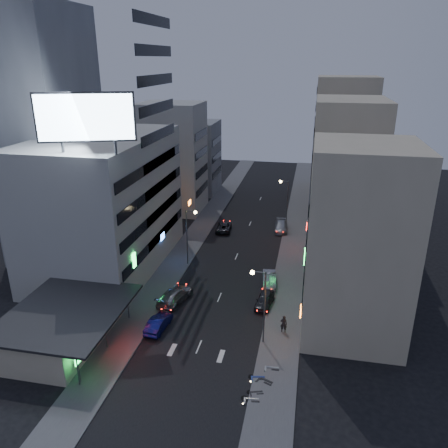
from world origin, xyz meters
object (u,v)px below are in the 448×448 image
(person, at_px, (284,324))
(scooter_silver_b, at_px, (279,362))
(scooter_black_b, at_px, (274,377))
(scooter_black_a, at_px, (263,386))
(scooter_silver_a, at_px, (259,393))
(scooter_blue, at_px, (265,371))
(parked_car_right_mid, at_px, (269,280))
(parked_car_right_far, at_px, (281,227))
(parked_car_right_near, at_px, (265,300))
(road_car_blue, at_px, (159,323))
(parked_car_left, at_px, (224,227))
(road_car_silver, at_px, (175,295))

(person, distance_m, scooter_silver_b, 5.82)
(person, distance_m, scooter_black_b, 7.98)
(scooter_black_a, bearing_deg, scooter_silver_a, 152.91)
(person, bearing_deg, scooter_silver_a, 87.39)
(scooter_blue, xyz_separation_m, scooter_silver_b, (1.14, 1.50, 0.01))
(parked_car_right_mid, height_order, scooter_black_b, parked_car_right_mid)
(parked_car_right_far, relative_size, scooter_black_b, 2.54)
(parked_car_right_near, relative_size, person, 2.24)
(parked_car_right_mid, height_order, scooter_blue, parked_car_right_mid)
(scooter_silver_a, relative_size, scooter_black_b, 0.95)
(parked_car_right_far, bearing_deg, scooter_black_b, -90.98)
(parked_car_right_far, height_order, scooter_blue, parked_car_right_far)
(scooter_blue, distance_m, scooter_black_b, 1.07)
(road_car_blue, distance_m, scooter_blue, 13.18)
(scooter_black_a, distance_m, scooter_silver_a, 1.00)
(road_car_blue, relative_size, scooter_silver_b, 2.31)
(person, height_order, scooter_silver_a, person)
(scooter_silver_a, bearing_deg, road_car_blue, 48.71)
(scooter_silver_a, bearing_deg, parked_car_right_mid, -3.25)
(parked_car_right_mid, relative_size, scooter_blue, 2.49)
(person, distance_m, scooter_black_a, 9.24)
(parked_car_left, distance_m, person, 30.16)
(person, height_order, scooter_silver_b, person)
(parked_car_left, bearing_deg, scooter_silver_a, 100.76)
(parked_car_right_mid, distance_m, scooter_silver_b, 16.20)
(person, bearing_deg, parked_car_left, -61.75)
(parked_car_right_near, height_order, scooter_silver_a, parked_car_right_near)
(parked_car_right_far, bearing_deg, parked_car_right_mid, -94.52)
(road_car_silver, bearing_deg, parked_car_right_far, -99.43)
(scooter_black_b, bearing_deg, road_car_blue, 87.78)
(parked_car_right_near, xyz_separation_m, scooter_black_b, (2.31, -13.01, -0.00))
(road_car_blue, xyz_separation_m, road_car_silver, (0.00, 5.78, 0.11))
(scooter_silver_b, bearing_deg, scooter_silver_a, 159.71)
(parked_car_right_mid, distance_m, scooter_silver_a, 20.38)
(scooter_blue, height_order, scooter_silver_b, scooter_silver_b)
(scooter_black_b, bearing_deg, scooter_silver_b, 14.72)
(road_car_blue, bearing_deg, parked_car_left, -87.49)
(parked_car_left, height_order, scooter_blue, parked_car_left)
(road_car_silver, bearing_deg, person, 177.04)
(parked_car_right_near, distance_m, road_car_silver, 10.68)
(scooter_black_a, height_order, scooter_blue, scooter_blue)
(road_car_blue, height_order, scooter_blue, road_car_blue)
(road_car_blue, xyz_separation_m, scooter_blue, (12.07, -5.30, -0.04))
(scooter_silver_a, height_order, scooter_blue, scooter_silver_a)
(parked_car_right_near, relative_size, scooter_blue, 2.32)
(scooter_silver_a, distance_m, scooter_blue, 2.85)
(road_car_silver, bearing_deg, parked_car_right_mid, -135.82)
(scooter_black_a, bearing_deg, road_car_silver, 25.93)
(parked_car_right_far, xyz_separation_m, scooter_blue, (1.47, -36.77, -0.05))
(parked_car_right_near, distance_m, person, 5.68)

